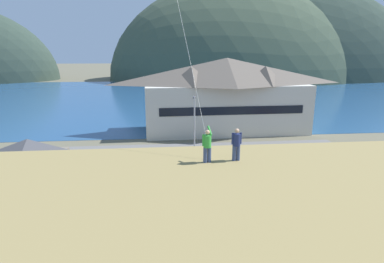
% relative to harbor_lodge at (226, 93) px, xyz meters
% --- Properties ---
extents(ground_plane, '(600.00, 600.00, 0.00)m').
position_rel_harbor_lodge_xyz_m(ground_plane, '(-7.50, -21.15, -5.63)').
color(ground_plane, '#66604C').
extents(parking_lot_pad, '(40.00, 20.00, 0.10)m').
position_rel_harbor_lodge_xyz_m(parking_lot_pad, '(-7.50, -16.15, -5.58)').
color(parking_lot_pad, slate).
rests_on(parking_lot_pad, ground).
extents(bay_water, '(360.00, 84.00, 0.03)m').
position_rel_harbor_lodge_xyz_m(bay_water, '(-7.50, 38.85, -5.61)').
color(bay_water, navy).
rests_on(bay_water, ground).
extents(far_hill_east_peak, '(109.28, 70.39, 81.09)m').
position_rel_harbor_lodge_xyz_m(far_hill_east_peak, '(23.57, 91.05, -5.63)').
color(far_hill_east_peak, '#42513D').
rests_on(far_hill_east_peak, ground).
extents(far_hill_center_saddle, '(124.51, 56.44, 82.78)m').
position_rel_harbor_lodge_xyz_m(far_hill_center_saddle, '(41.82, 90.89, -5.63)').
color(far_hill_center_saddle, '#2D3D33').
rests_on(far_hill_center_saddle, ground).
extents(harbor_lodge, '(24.62, 9.55, 10.62)m').
position_rel_harbor_lodge_xyz_m(harbor_lodge, '(0.00, 0.00, 0.00)').
color(harbor_lodge, beige).
rests_on(harbor_lodge, ground).
extents(storage_shed_near_lot, '(6.34, 5.00, 4.46)m').
position_rel_harbor_lodge_xyz_m(storage_shed_near_lot, '(-20.41, -18.02, -3.31)').
color(storage_shed_near_lot, '#756B5B').
rests_on(storage_shed_near_lot, ground).
extents(storage_shed_waterside, '(6.33, 6.00, 4.73)m').
position_rel_harbor_lodge_xyz_m(storage_shed_waterside, '(-6.55, 0.97, -3.17)').
color(storage_shed_waterside, '#474C56').
rests_on(storage_shed_waterside, ground).
extents(wharf_dock, '(3.20, 13.25, 0.70)m').
position_rel_harbor_lodge_xyz_m(wharf_dock, '(-6.06, 11.76, -5.28)').
color(wharf_dock, '#70604C').
rests_on(wharf_dock, ground).
extents(moored_boat_wharfside, '(2.58, 7.60, 2.16)m').
position_rel_harbor_lodge_xyz_m(moored_boat_wharfside, '(-9.62, 12.65, -4.91)').
color(moored_boat_wharfside, '#A8A399').
rests_on(moored_boat_wharfside, ground).
extents(parked_car_corner_spot, '(4.23, 2.11, 1.82)m').
position_rel_harbor_lodge_xyz_m(parked_car_corner_spot, '(-8.65, -14.24, -4.56)').
color(parked_car_corner_spot, '#B28923').
rests_on(parked_car_corner_spot, parking_lot_pad).
extents(parked_car_mid_row_far, '(4.34, 2.34, 1.82)m').
position_rel_harbor_lodge_xyz_m(parked_car_mid_row_far, '(0.62, -15.42, -4.56)').
color(parked_car_mid_row_far, slate).
rests_on(parked_car_mid_row_far, parking_lot_pad).
extents(parked_car_front_row_silver, '(4.23, 2.11, 1.82)m').
position_rel_harbor_lodge_xyz_m(parked_car_front_row_silver, '(0.32, -20.61, -4.56)').
color(parked_car_front_row_silver, black).
rests_on(parked_car_front_row_silver, parking_lot_pad).
extents(parked_car_front_row_red, '(4.30, 2.26, 1.82)m').
position_rel_harbor_lodge_xyz_m(parked_car_front_row_red, '(-15.67, -14.95, -4.56)').
color(parked_car_front_row_red, '#B28923').
rests_on(parked_car_front_row_red, parking_lot_pad).
extents(parked_car_back_row_left, '(4.31, 2.28, 1.82)m').
position_rel_harbor_lodge_xyz_m(parked_car_back_row_left, '(-9.60, -21.69, -4.56)').
color(parked_car_back_row_left, '#B28923').
rests_on(parked_car_back_row_left, parking_lot_pad).
extents(parked_car_mid_row_center, '(4.27, 2.20, 1.82)m').
position_rel_harbor_lodge_xyz_m(parked_car_mid_row_center, '(8.97, -15.22, -4.56)').
color(parked_car_mid_row_center, red).
rests_on(parked_car_mid_row_center, parking_lot_pad).
extents(parking_light_pole, '(0.24, 0.78, 6.60)m').
position_rel_harbor_lodge_xyz_m(parking_light_pole, '(-5.72, -10.59, -1.69)').
color(parking_light_pole, '#ADADB2').
rests_on(parking_light_pole, parking_lot_pad).
extents(person_kite_flyer, '(0.52, 0.69, 1.86)m').
position_rel_harbor_lodge_xyz_m(person_kite_flyer, '(-6.91, -28.66, 1.20)').
color(person_kite_flyer, '#384770').
rests_on(person_kite_flyer, grassy_hill_foreground).
extents(person_companion, '(0.55, 0.40, 1.74)m').
position_rel_harbor_lodge_xyz_m(person_companion, '(-5.36, -28.54, 1.18)').
color(person_companion, '#384770').
rests_on(person_companion, grassy_hill_foreground).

